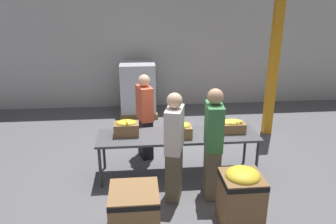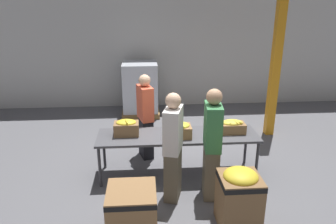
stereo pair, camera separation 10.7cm
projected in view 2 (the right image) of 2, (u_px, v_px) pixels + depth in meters
ground_plane at (177, 173)px, 5.83m from camera, size 30.00×30.00×0.00m
wall_back at (163, 35)px, 8.88m from camera, size 16.00×0.08×4.00m
sorting_table at (178, 137)px, 5.60m from camera, size 2.74×0.75×0.76m
banana_box_0 at (126, 127)px, 5.53m from camera, size 0.42×0.29×0.29m
banana_box_1 at (179, 129)px, 5.46m from camera, size 0.40×0.34×0.25m
banana_box_2 at (232, 126)px, 5.63m from camera, size 0.44×0.28×0.24m
volunteer_0 at (145, 117)px, 6.21m from camera, size 0.33×0.48×1.64m
volunteer_1 at (212, 145)px, 4.92m from camera, size 0.28×0.49×1.75m
volunteer_2 at (173, 148)px, 4.88m from camera, size 0.34×0.50×1.70m
donation_bin_0 at (132, 209)px, 4.32m from camera, size 0.65×0.65×0.62m
donation_bin_1 at (239, 196)px, 4.38m from camera, size 0.54×0.54×0.85m
support_pillar at (278, 46)px, 6.87m from camera, size 0.18×0.18×4.00m
pallet_stack_0 at (140, 89)px, 8.57m from camera, size 0.96×0.96×1.38m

